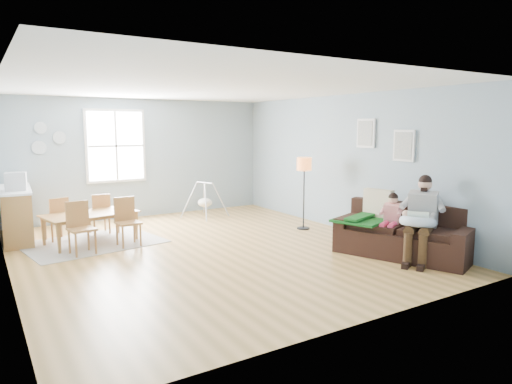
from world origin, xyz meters
TOP-DOWN VIEW (x-y plane):
  - room at (0.00, 0.00)m, footprint 8.40×9.40m
  - window at (-0.60, 3.46)m, footprint 1.32×0.08m
  - pictures at (2.97, -1.05)m, footprint 0.05×1.34m
  - wall_plates at (-2.00, 3.47)m, footprint 0.67×0.02m
  - sofa at (2.51, -1.97)m, footprint 1.56×2.23m
  - green_throw at (2.18, -1.37)m, footprint 1.14×1.04m
  - beige_pillow at (2.51, -1.40)m, footprint 0.26×0.53m
  - father at (2.49, -2.30)m, footprint 0.98×0.77m
  - nursing_pillow at (2.35, -2.35)m, footprint 0.75×0.74m
  - infant at (2.33, -2.32)m, footprint 0.30×0.36m
  - toddler at (2.36, -1.82)m, footprint 0.53×0.41m
  - floor_lamp at (2.33, 0.44)m, footprint 0.29×0.29m
  - storage_cube at (2.46, -2.03)m, footprint 0.43×0.39m
  - rug at (-1.60, 1.52)m, footprint 2.49×2.05m
  - dining_table at (-1.60, 1.52)m, footprint 1.69×1.16m
  - chair_sw at (-1.91, 0.91)m, footprint 0.44×0.44m
  - chair_se at (-1.10, 1.04)m, footprint 0.40×0.40m
  - chair_nw at (-2.08, 2.01)m, footprint 0.44×0.44m
  - chair_ne at (-1.30, 2.14)m, footprint 0.38×0.38m
  - counter at (-2.70, 2.50)m, footprint 0.61×1.75m
  - monitor at (-2.71, 2.17)m, footprint 0.38×0.36m
  - baby_swing at (1.14, 2.57)m, footprint 1.05×1.06m

SIDE VIEW (x-z plane):
  - rug at x=-1.60m, z-range 0.00..0.01m
  - storage_cube at x=2.46m, z-range 0.00..0.44m
  - dining_table at x=-1.60m, z-range 0.00..0.54m
  - sofa at x=2.51m, z-range -0.12..0.71m
  - baby_swing at x=1.14m, z-range -0.04..0.78m
  - chair_ne at x=-1.30m, z-range 0.04..0.84m
  - chair_nw at x=-2.08m, z-range 0.04..0.85m
  - chair_se at x=-1.10m, z-range 0.05..0.90m
  - chair_sw at x=-1.91m, z-range 0.05..0.92m
  - counter at x=-2.70m, z-range 0.01..0.97m
  - green_throw at x=2.18m, z-range 0.51..0.55m
  - nursing_pillow at x=2.35m, z-range 0.53..0.76m
  - toddler at x=2.36m, z-range 0.30..1.08m
  - father at x=2.49m, z-range 0.05..1.37m
  - infant at x=2.33m, z-range 0.66..0.81m
  - beige_pillow at x=2.51m, z-range 0.51..1.02m
  - monitor at x=-2.71m, z-range 0.96..1.28m
  - floor_lamp at x=2.33m, z-range 0.48..1.94m
  - window at x=-0.60m, z-range 0.84..2.46m
  - wall_plates at x=-2.00m, z-range 1.50..2.16m
  - pictures at x=2.97m, z-range 1.48..2.22m
  - room at x=0.00m, z-range 0.47..4.37m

